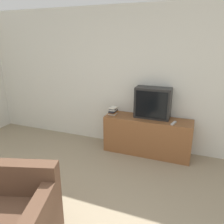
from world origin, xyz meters
name	(u,v)px	position (x,y,z in m)	size (l,w,h in m)	color
wall_back	(125,79)	(0.00, 3.03, 1.30)	(9.00, 0.06, 2.60)	silver
tv_stand	(147,136)	(0.54, 2.76, 0.34)	(1.55, 0.44, 0.68)	brown
television	(153,103)	(0.59, 2.83, 0.95)	(0.62, 0.30, 0.55)	black
book_stack	(113,111)	(-0.12, 2.75, 0.75)	(0.14, 0.24, 0.14)	silver
remote_on_stand	(174,123)	(0.99, 2.64, 0.69)	(0.08, 0.18, 0.02)	#B7B7B7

